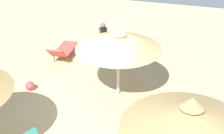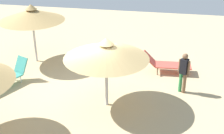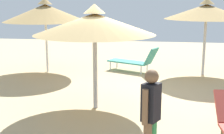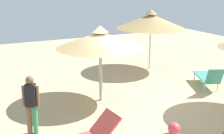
# 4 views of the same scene
# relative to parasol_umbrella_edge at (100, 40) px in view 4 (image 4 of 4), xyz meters

# --- Properties ---
(ground) EXTENTS (24.00, 24.00, 0.10)m
(ground) POSITION_rel_parasol_umbrella_edge_xyz_m (-0.66, -0.87, -2.10)
(ground) COLOR tan
(parasol_umbrella_edge) EXTENTS (2.86, 2.86, 2.51)m
(parasol_umbrella_edge) POSITION_rel_parasol_umbrella_edge_xyz_m (0.00, 0.00, 0.00)
(parasol_umbrella_edge) COLOR #B2B2B7
(parasol_umbrella_edge) RESTS_ON ground
(parasol_umbrella_far_left) EXTENTS (2.98, 2.98, 2.67)m
(parasol_umbrella_far_left) POSITION_rel_parasol_umbrella_edge_xyz_m (2.56, -3.58, 0.10)
(parasol_umbrella_far_left) COLOR white
(parasol_umbrella_far_left) RESTS_ON ground
(lounge_chair_near_left) EXTENTS (1.96, 1.30, 0.96)m
(lounge_chair_near_left) POSITION_rel_parasol_umbrella_edge_xyz_m (-0.61, -4.09, -1.63)
(lounge_chair_near_left) COLOR teal
(lounge_chair_near_left) RESTS_ON ground
(person_standing_back) EXTENTS (0.31, 0.41, 1.58)m
(person_standing_back) POSITION_rel_parasol_umbrella_edge_xyz_m (-1.42, 2.61, -1.16)
(person_standing_back) COLOR brown
(person_standing_back) RESTS_ON ground
(beach_ball) EXTENTS (0.33, 0.33, 0.33)m
(beach_ball) POSITION_rel_parasol_umbrella_edge_xyz_m (-3.12, -0.67, -1.88)
(beach_ball) COLOR #D83F4C
(beach_ball) RESTS_ON ground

